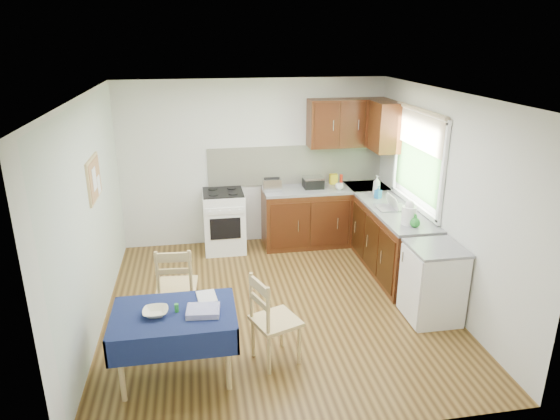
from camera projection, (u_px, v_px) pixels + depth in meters
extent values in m
plane|color=#442C12|center=(277.00, 306.00, 6.01)|extent=(4.20, 4.20, 0.00)
cube|color=white|center=(276.00, 94.00, 5.18)|extent=(4.00, 4.20, 0.02)
cube|color=silver|center=(254.00, 163.00, 7.54)|extent=(4.00, 0.02, 2.50)
cube|color=silver|center=(323.00, 301.00, 3.64)|extent=(4.00, 0.02, 2.50)
cube|color=silver|center=(90.00, 218.00, 5.27)|extent=(0.02, 4.20, 2.50)
cube|color=silver|center=(443.00, 199.00, 5.91)|extent=(0.02, 4.20, 2.50)
cube|color=black|center=(325.00, 217.00, 7.71)|extent=(1.90, 0.60, 0.86)
cube|color=black|center=(393.00, 243.00, 6.74)|extent=(0.60, 1.70, 0.86)
cube|color=slate|center=(325.00, 189.00, 7.56)|extent=(1.90, 0.60, 0.04)
cube|color=slate|center=(395.00, 211.00, 6.59)|extent=(0.60, 1.70, 0.04)
cube|color=slate|center=(367.00, 187.00, 7.66)|extent=(0.60, 0.60, 0.04)
cube|color=#ECE8C8|center=(296.00, 165.00, 7.65)|extent=(2.70, 0.02, 0.60)
cube|color=black|center=(348.00, 123.00, 7.41)|extent=(1.20, 0.35, 0.70)
cube|color=black|center=(386.00, 127.00, 7.08)|extent=(0.35, 0.50, 0.70)
cube|color=white|center=(224.00, 221.00, 7.45)|extent=(0.60, 0.60, 0.90)
cube|color=black|center=(223.00, 192.00, 7.30)|extent=(0.58, 0.58, 0.02)
cube|color=black|center=(225.00, 229.00, 7.17)|extent=(0.44, 0.01, 0.32)
cube|color=#2B5221|center=(418.00, 164.00, 6.48)|extent=(0.01, 1.40, 0.85)
cube|color=white|center=(422.00, 114.00, 6.26)|extent=(0.04, 1.48, 0.06)
cube|color=white|center=(413.00, 204.00, 6.66)|extent=(0.04, 1.48, 0.06)
cube|color=tan|center=(419.00, 131.00, 6.33)|extent=(0.02, 1.36, 0.44)
cube|color=white|center=(433.00, 284.00, 5.63)|extent=(0.55, 0.58, 0.85)
cube|color=slate|center=(437.00, 248.00, 5.48)|extent=(0.58, 0.60, 0.03)
cube|color=tan|center=(94.00, 179.00, 5.44)|extent=(0.02, 0.62, 0.47)
cube|color=#A88146|center=(95.00, 179.00, 5.44)|extent=(0.01, 0.56, 0.41)
cube|color=white|center=(94.00, 179.00, 5.36)|extent=(0.00, 0.18, 0.24)
cube|color=white|center=(99.00, 184.00, 5.59)|extent=(0.00, 0.15, 0.20)
cube|color=#0F163D|center=(174.00, 314.00, 4.57)|extent=(1.09, 0.73, 0.03)
cube|color=#0F163D|center=(173.00, 348.00, 4.26)|extent=(1.13, 0.02, 0.26)
cube|color=#0F163D|center=(176.00, 304.00, 4.96)|extent=(1.13, 0.02, 0.26)
cube|color=#0F163D|center=(112.00, 330.00, 4.52)|extent=(0.02, 0.77, 0.26)
cube|color=#0F163D|center=(235.00, 319.00, 4.70)|extent=(0.02, 0.77, 0.26)
cylinder|color=tan|center=(121.00, 370.00, 4.34)|extent=(0.05, 0.05, 0.65)
cylinder|color=tan|center=(228.00, 359.00, 4.49)|extent=(0.05, 0.05, 0.65)
cylinder|color=tan|center=(128.00, 333.00, 4.87)|extent=(0.05, 0.05, 0.65)
cylinder|color=tan|center=(224.00, 325.00, 5.02)|extent=(0.05, 0.05, 0.65)
cube|color=tan|center=(177.00, 286.00, 5.52)|extent=(0.46, 0.46, 0.04)
cube|color=tan|center=(173.00, 264.00, 5.23)|extent=(0.39, 0.06, 0.30)
cylinder|color=tan|center=(195.00, 296.00, 5.77)|extent=(0.04, 0.04, 0.45)
cylinder|color=tan|center=(165.00, 297.00, 5.74)|extent=(0.04, 0.04, 0.45)
cylinder|color=tan|center=(193.00, 312.00, 5.45)|extent=(0.04, 0.04, 0.45)
cylinder|color=tan|center=(161.00, 313.00, 5.42)|extent=(0.04, 0.04, 0.45)
cube|color=tan|center=(276.00, 321.00, 4.87)|extent=(0.53, 0.53, 0.04)
cube|color=tan|center=(259.00, 294.00, 4.67)|extent=(0.16, 0.36, 0.30)
cylinder|color=tan|center=(299.00, 344.00, 4.89)|extent=(0.04, 0.04, 0.44)
cylinder|color=tan|center=(282.00, 328.00, 5.16)|extent=(0.04, 0.04, 0.44)
cylinder|color=tan|center=(269.00, 354.00, 4.73)|extent=(0.04, 0.04, 0.44)
cylinder|color=tan|center=(253.00, 337.00, 5.00)|extent=(0.04, 0.04, 0.44)
cube|color=silver|center=(272.00, 185.00, 7.35)|extent=(0.27, 0.17, 0.19)
cube|color=black|center=(272.00, 178.00, 7.32)|extent=(0.23, 0.02, 0.02)
cube|color=black|center=(313.00, 183.00, 7.52)|extent=(0.29, 0.25, 0.14)
cube|color=silver|center=(313.00, 178.00, 7.49)|extent=(0.29, 0.25, 0.03)
cylinder|color=red|center=(341.00, 181.00, 7.51)|extent=(0.05, 0.05, 0.20)
cube|color=yellow|center=(333.00, 179.00, 7.71)|extent=(0.13, 0.10, 0.16)
cube|color=gray|center=(392.00, 208.00, 6.63)|extent=(0.40, 0.30, 0.02)
cylinder|color=white|center=(392.00, 202.00, 6.60)|extent=(0.05, 0.19, 0.19)
cylinder|color=white|center=(409.00, 215.00, 6.06)|extent=(0.18, 0.18, 0.22)
sphere|color=white|center=(410.00, 205.00, 6.01)|extent=(0.11, 0.11, 0.11)
imported|color=silver|center=(339.00, 187.00, 7.42)|extent=(0.14, 0.14, 0.09)
imported|color=white|center=(377.00, 185.00, 7.18)|extent=(0.15, 0.15, 0.28)
imported|color=#1D67AC|center=(378.00, 192.00, 7.03)|extent=(0.11, 0.11, 0.18)
imported|color=#24862B|center=(415.00, 221.00, 5.97)|extent=(0.17, 0.17, 0.16)
imported|color=#EFE6C3|center=(156.00, 312.00, 4.51)|extent=(0.23, 0.23, 0.06)
imported|color=white|center=(197.00, 298.00, 4.79)|extent=(0.21, 0.27, 0.02)
cylinder|color=#268C2F|center=(177.00, 308.00, 4.56)|extent=(0.04, 0.04, 0.08)
cube|color=navy|center=(203.00, 311.00, 4.54)|extent=(0.32, 0.26, 0.05)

